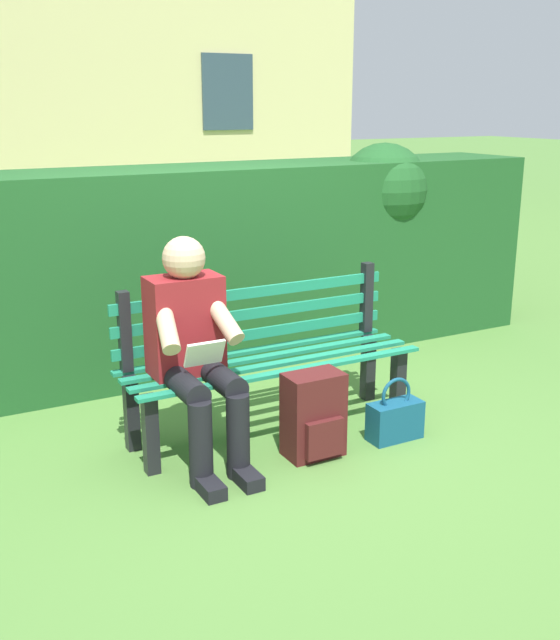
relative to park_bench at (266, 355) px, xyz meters
name	(u,v)px	position (x,y,z in m)	size (l,w,h in m)	color
ground	(272,431)	(0.00, 0.07, -0.44)	(60.00, 60.00, 0.00)	#517F38
park_bench	(266,355)	(0.00, 0.00, 0.00)	(1.70, 0.47, 0.87)	black
person_seated	(194,346)	(0.50, 0.17, 0.18)	(0.44, 0.73, 1.17)	maroon
hedge_backdrop	(166,266)	(0.12, -1.26, 0.29)	(5.89, 0.83, 1.53)	#1E5123
backpack	(314,416)	(-0.06, 0.44, -0.22)	(0.31, 0.26, 0.46)	#4C1919
handbag	(395,419)	(-0.56, 0.49, -0.32)	(0.31, 0.14, 0.36)	navy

